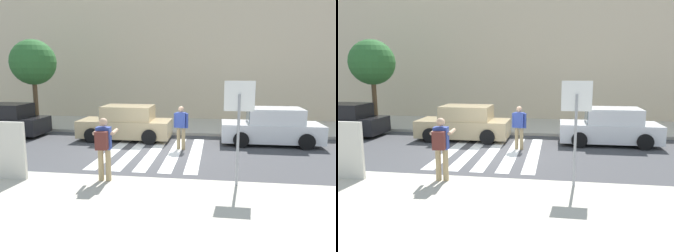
% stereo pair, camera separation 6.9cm
% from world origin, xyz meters
% --- Properties ---
extents(ground_plane, '(120.00, 120.00, 0.00)m').
position_xyz_m(ground_plane, '(0.00, 0.00, 0.00)').
color(ground_plane, '#424244').
extents(sidewalk_near, '(60.00, 6.00, 0.14)m').
position_xyz_m(sidewalk_near, '(0.00, -6.20, 0.07)').
color(sidewalk_near, beige).
rests_on(sidewalk_near, ground).
extents(sidewalk_far, '(60.00, 4.80, 0.14)m').
position_xyz_m(sidewalk_far, '(0.00, 6.00, 0.07)').
color(sidewalk_far, beige).
rests_on(sidewalk_far, ground).
extents(building_facade_far, '(56.00, 4.00, 7.66)m').
position_xyz_m(building_facade_far, '(0.00, 10.40, 3.83)').
color(building_facade_far, beige).
rests_on(building_facade_far, ground).
extents(crosswalk_stripe_0, '(0.44, 5.20, 0.01)m').
position_xyz_m(crosswalk_stripe_0, '(-1.60, 0.20, 0.00)').
color(crosswalk_stripe_0, silver).
rests_on(crosswalk_stripe_0, ground).
extents(crosswalk_stripe_1, '(0.44, 5.20, 0.01)m').
position_xyz_m(crosswalk_stripe_1, '(-0.80, 0.20, 0.00)').
color(crosswalk_stripe_1, silver).
rests_on(crosswalk_stripe_1, ground).
extents(crosswalk_stripe_2, '(0.44, 5.20, 0.01)m').
position_xyz_m(crosswalk_stripe_2, '(0.00, 0.20, 0.00)').
color(crosswalk_stripe_2, silver).
rests_on(crosswalk_stripe_2, ground).
extents(crosswalk_stripe_3, '(0.44, 5.20, 0.01)m').
position_xyz_m(crosswalk_stripe_3, '(0.80, 0.20, 0.00)').
color(crosswalk_stripe_3, silver).
rests_on(crosswalk_stripe_3, ground).
extents(crosswalk_stripe_4, '(0.44, 5.20, 0.01)m').
position_xyz_m(crosswalk_stripe_4, '(1.60, 0.20, 0.00)').
color(crosswalk_stripe_4, silver).
rests_on(crosswalk_stripe_4, ground).
extents(stop_sign, '(0.76, 0.08, 2.71)m').
position_xyz_m(stop_sign, '(2.90, -3.50, 2.12)').
color(stop_sign, gray).
rests_on(stop_sign, sidewalk_near).
extents(photographer_with_backpack, '(0.63, 0.88, 1.72)m').
position_xyz_m(photographer_with_backpack, '(-0.62, -3.67, 1.17)').
color(photographer_with_backpack, tan).
rests_on(photographer_with_backpack, sidewalk_near).
extents(pedestrian_crossing, '(0.57, 0.30, 1.72)m').
position_xyz_m(pedestrian_crossing, '(0.97, 0.80, 0.97)').
color(pedestrian_crossing, tan).
rests_on(pedestrian_crossing, ground).
extents(parked_car_black, '(4.10, 1.92, 1.55)m').
position_xyz_m(parked_car_black, '(-7.73, 2.30, 0.73)').
color(parked_car_black, black).
rests_on(parked_car_black, ground).
extents(parked_car_tan, '(4.10, 1.92, 1.55)m').
position_xyz_m(parked_car_tan, '(-1.68, 2.30, 0.73)').
color(parked_car_tan, tan).
rests_on(parked_car_tan, ground).
extents(parked_car_white, '(4.10, 1.92, 1.55)m').
position_xyz_m(parked_car_white, '(4.67, 2.30, 0.73)').
color(parked_car_white, white).
rests_on(parked_car_white, ground).
extents(street_tree_west, '(2.35, 2.35, 4.56)m').
position_xyz_m(street_tree_west, '(-7.17, 4.28, 3.50)').
color(street_tree_west, brown).
rests_on(street_tree_west, sidewalk_far).
extents(advertising_board, '(1.10, 0.11, 1.60)m').
position_xyz_m(advertising_board, '(-3.33, -3.87, 0.94)').
color(advertising_board, beige).
rests_on(advertising_board, sidewalk_near).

